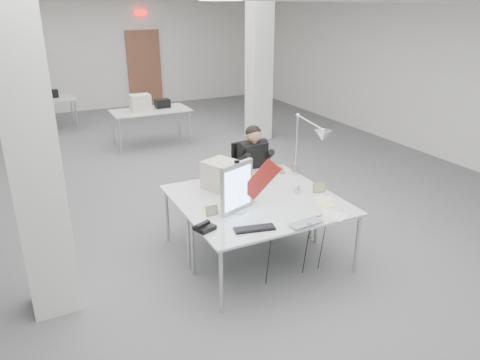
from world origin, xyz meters
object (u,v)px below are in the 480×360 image
object	(u,v)px
desk_phone	(205,228)
architect_lamp	(308,143)
beige_monitor	(220,174)
laptop	(309,225)
bankers_lamp	(247,189)
desk_main	(276,215)
office_chair	(252,178)
seated_person	(253,157)
monitor	(237,187)

from	to	relation	value
desk_phone	architect_lamp	bearing A→B (deg)	2.41
beige_monitor	laptop	bearing A→B (deg)	-96.98
bankers_lamp	architect_lamp	distance (m)	1.09
laptop	architect_lamp	distance (m)	1.40
beige_monitor	architect_lamp	xyz separation A→B (m)	(1.09, -0.26, 0.33)
desk_main	beige_monitor	distance (m)	1.00
office_chair	beige_monitor	size ratio (longest dim) A/B	3.12
desk_main	office_chair	xyz separation A→B (m)	(0.49, 1.50, -0.17)
seated_person	beige_monitor	world-z (taller)	seated_person
bankers_lamp	desk_phone	world-z (taller)	bankers_lamp
architect_lamp	seated_person	bearing A→B (deg)	94.65
bankers_lamp	monitor	bearing A→B (deg)	-128.40
desk_main	laptop	bearing A→B (deg)	-70.62
bankers_lamp	beige_monitor	bearing A→B (deg)	111.54
monitor	desk_phone	xyz separation A→B (m)	(-0.49, -0.25, -0.26)
office_chair	monitor	bearing A→B (deg)	-131.56
office_chair	bankers_lamp	distance (m)	1.30
monitor	bankers_lamp	distance (m)	0.29
laptop	desk_phone	distance (m)	1.07
beige_monitor	monitor	bearing A→B (deg)	-121.99
laptop	desk_phone	size ratio (longest dim) A/B	2.00
seated_person	beige_monitor	bearing A→B (deg)	-153.34
laptop	beige_monitor	bearing A→B (deg)	99.63
seated_person	desk_phone	xyz separation A→B (m)	(-1.33, -1.45, -0.12)
monitor	bankers_lamp	bearing A→B (deg)	19.19
desk_main	architect_lamp	size ratio (longest dim) A/B	1.81
desk_main	office_chair	distance (m)	1.58
laptop	desk_phone	xyz separation A→B (m)	(-0.99, 0.42, 0.01)
laptop	beige_monitor	world-z (taller)	beige_monitor
office_chair	seated_person	world-z (taller)	seated_person
desk_phone	beige_monitor	distance (m)	1.14
bankers_lamp	architect_lamp	xyz separation A→B (m)	(1.00, 0.27, 0.33)
seated_person	laptop	bearing A→B (deg)	-107.88
office_chair	beige_monitor	world-z (taller)	office_chair
bankers_lamp	architect_lamp	bearing A→B (deg)	27.56
desk_main	architect_lamp	distance (m)	1.21
beige_monitor	seated_person	bearing A→B (deg)	11.69
bankers_lamp	desk_main	bearing A→B (deg)	-58.19
bankers_lamp	desk_phone	distance (m)	0.82
desk_main	bankers_lamp	size ratio (longest dim) A/B	5.43
seated_person	laptop	world-z (taller)	seated_person
office_chair	bankers_lamp	bearing A→B (deg)	-128.08
seated_person	monitor	bearing A→B (deg)	-132.66
office_chair	laptop	size ratio (longest dim) A/B	3.05
desk_main	bankers_lamp	xyz separation A→B (m)	(-0.15, 0.42, 0.18)
monitor	desk_phone	bearing A→B (deg)	-172.56
desk_main	seated_person	xyz separation A→B (m)	(0.49, 1.45, 0.16)
desk_main	seated_person	distance (m)	1.54
desk_phone	bankers_lamp	bearing A→B (deg)	11.43
bankers_lamp	beige_monitor	size ratio (longest dim) A/B	0.91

